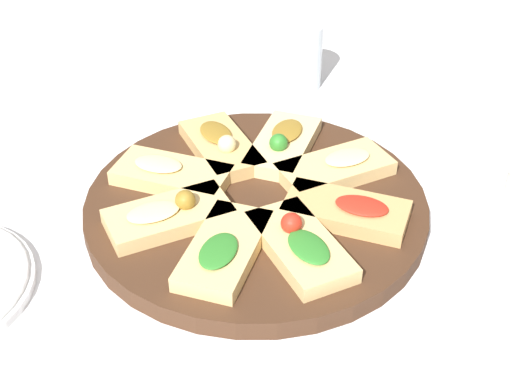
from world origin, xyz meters
TOP-DOWN VIEW (x-y plane):
  - ground_plane at (0.00, 0.00)m, footprint 3.00×3.00m
  - serving_board at (0.00, 0.00)m, footprint 0.43×0.43m
  - focaccia_slice_0 at (-0.07, -0.09)m, footprint 0.14×0.16m
  - focaccia_slice_1 at (0.01, -0.11)m, footprint 0.09×0.15m
  - focaccia_slice_2 at (0.09, -0.07)m, footprint 0.16×0.14m
  - focaccia_slice_3 at (0.11, 0.02)m, footprint 0.16×0.09m
  - focaccia_slice_4 at (0.07, 0.10)m, footprint 0.14×0.16m
  - focaccia_slice_5 at (-0.02, 0.11)m, footprint 0.09×0.16m
  - focaccia_slice_6 at (-0.09, 0.07)m, footprint 0.16×0.14m
  - focaccia_slice_7 at (-0.11, -0.02)m, footprint 0.16×0.09m
  - water_glass at (-0.17, -0.32)m, footprint 0.08×0.08m
  - napkin_stack at (-0.34, -0.17)m, footprint 0.14×0.13m

SIDE VIEW (x-z plane):
  - ground_plane at x=0.00m, z-range 0.00..0.00m
  - napkin_stack at x=-0.34m, z-range 0.00..0.01m
  - serving_board at x=0.00m, z-range 0.00..0.02m
  - focaccia_slice_2 at x=0.09m, z-range 0.02..0.05m
  - focaccia_slice_4 at x=0.07m, z-range 0.02..0.05m
  - focaccia_slice_6 at x=-0.09m, z-range 0.02..0.05m
  - focaccia_slice_7 at x=-0.11m, z-range 0.02..0.05m
  - focaccia_slice_0 at x=-0.07m, z-range 0.02..0.06m
  - focaccia_slice_1 at x=0.01m, z-range 0.02..0.06m
  - focaccia_slice_3 at x=0.11m, z-range 0.02..0.06m
  - focaccia_slice_5 at x=-0.02m, z-range 0.02..0.06m
  - water_glass at x=-0.17m, z-range 0.00..0.11m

